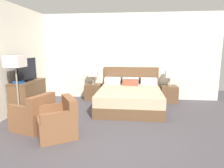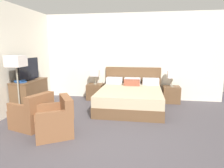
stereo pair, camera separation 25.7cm
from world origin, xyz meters
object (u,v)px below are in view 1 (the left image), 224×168
at_px(bed, 130,97).
at_px(nightstand_left, 93,92).
at_px(table_lamp_right, 170,74).
at_px(armchair_by_window, 34,116).
at_px(armchair_companion, 58,122).
at_px(table_lamp_left, 93,73).
at_px(floor_lamp, 15,65).
at_px(dresser, 29,96).
at_px(tv, 27,70).
at_px(book_red_cover, 20,83).
at_px(nightstand_right, 169,94).
at_px(book_blue_cover, 18,82).

height_order(bed, nightstand_left, bed).
xyz_separation_m(bed, nightstand_left, (-1.23, 0.75, -0.05)).
xyz_separation_m(table_lamp_right, armchair_by_window, (-3.20, -2.56, -0.60)).
height_order(nightstand_left, armchair_companion, armchair_companion).
xyz_separation_m(table_lamp_left, floor_lamp, (-1.32, -2.15, 0.43)).
relative_size(dresser, armchair_by_window, 1.33).
height_order(tv, floor_lamp, floor_lamp).
bearing_deg(dresser, book_red_cover, -88.42).
height_order(table_lamp_left, dresser, table_lamp_left).
bearing_deg(armchair_companion, table_lamp_left, 88.22).
xyz_separation_m(nightstand_right, dresser, (-3.92, -1.45, 0.18)).
xyz_separation_m(dresser, armchair_by_window, (0.73, -1.11, -0.15)).
height_order(bed, table_lamp_left, bed).
height_order(book_blue_cover, armchair_companion, book_blue_cover).
xyz_separation_m(bed, armchair_companion, (-1.32, -2.10, -0.02)).
bearing_deg(dresser, table_lamp_left, 44.76).
relative_size(nightstand_left, dresser, 0.45).
bearing_deg(book_red_cover, armchair_by_window, -45.31).
bearing_deg(armchair_companion, bed, 57.89).
relative_size(bed, nightstand_right, 4.17).
bearing_deg(book_blue_cover, tv, 86.81).
height_order(book_blue_cover, armchair_by_window, book_blue_cover).
relative_size(nightstand_right, tv, 0.57).
bearing_deg(nightstand_right, book_red_cover, -154.87).
relative_size(table_lamp_right, dresser, 0.42).
height_order(nightstand_right, tv, tv).
distance_m(book_red_cover, armchair_companion, 1.79).
distance_m(nightstand_left, floor_lamp, 2.73).
xyz_separation_m(nightstand_right, armchair_companion, (-2.55, -2.85, 0.03)).
distance_m(book_red_cover, armchair_by_window, 1.17).
bearing_deg(bed, table_lamp_left, 148.61).
bearing_deg(nightstand_left, book_red_cover, -128.35).
height_order(table_lamp_right, tv, tv).
bearing_deg(nightstand_right, table_lamp_left, 179.97).
bearing_deg(tv, nightstand_right, 20.11).
distance_m(book_blue_cover, floor_lamp, 0.55).
bearing_deg(floor_lamp, table_lamp_left, 58.37).
bearing_deg(armchair_by_window, table_lamp_right, 38.71).
relative_size(tv, book_blue_cover, 4.59).
height_order(nightstand_left, book_blue_cover, book_blue_cover).
relative_size(table_lamp_right, book_red_cover, 2.30).
bearing_deg(armchair_by_window, book_blue_cover, 135.87).
relative_size(nightstand_right, table_lamp_left, 1.08).
bearing_deg(armchair_by_window, bed, 42.66).
bearing_deg(floor_lamp, book_red_cover, 112.33).
distance_m(bed, table_lamp_left, 1.55).
bearing_deg(dresser, armchair_companion, -45.58).
bearing_deg(floor_lamp, book_blue_cover, 116.92).
xyz_separation_m(bed, armchair_by_window, (-1.97, -1.81, -0.02)).
height_order(nightstand_right, table_lamp_right, table_lamp_right).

